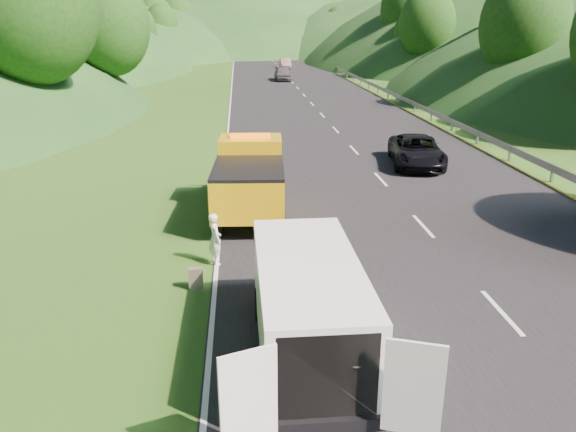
{
  "coord_description": "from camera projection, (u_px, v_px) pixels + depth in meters",
  "views": [
    {
      "loc": [
        -3.12,
        -13.46,
        6.61
      ],
      "look_at": [
        -1.82,
        1.77,
        1.3
      ],
      "focal_mm": 35.0,
      "sensor_mm": 36.0,
      "label": 1
    }
  ],
  "objects": [
    {
      "name": "ground",
      "position": [
        361.0,
        281.0,
        15.09
      ],
      "size": [
        320.0,
        320.0,
        0.0
      ],
      "primitive_type": "plane",
      "color": "#38661E",
      "rests_on": "ground"
    },
    {
      "name": "road_surface",
      "position": [
        304.0,
        95.0,
        52.97
      ],
      "size": [
        14.0,
        200.0,
        0.02
      ],
      "primitive_type": "cube",
      "color": "black",
      "rests_on": "ground"
    },
    {
      "name": "tree_line_right",
      "position": [
        439.0,
        75.0,
        73.41
      ],
      "size": [
        14.0,
        140.0,
        14.0
      ],
      "primitive_type": null,
      "color": "#295218",
      "rests_on": "ground"
    },
    {
      "name": "dist_car_b",
      "position": [
        285.0,
        68.0,
        83.7
      ],
      "size": [
        1.5,
        4.29,
        1.41
      ],
      "primitive_type": "imported",
      "color": "#7E5456",
      "rests_on": "ground"
    },
    {
      "name": "tow_truck",
      "position": [
        250.0,
        178.0,
        20.07
      ],
      "size": [
        2.69,
        6.39,
        2.69
      ],
      "rotation": [
        0.0,
        0.0,
        -0.06
      ],
      "color": "black",
      "rests_on": "ground"
    },
    {
      "name": "worker",
      "position": [
        350.0,
        432.0,
        9.55
      ],
      "size": [
        1.12,
        0.69,
        1.67
      ],
      "primitive_type": "imported",
      "rotation": [
        0.0,
        0.0,
        -0.07
      ],
      "color": "black",
      "rests_on": "ground"
    },
    {
      "name": "woman",
      "position": [
        216.0,
        264.0,
        16.18
      ],
      "size": [
        0.56,
        0.65,
        1.51
      ],
      "primitive_type": "imported",
      "rotation": [
        0.0,
        0.0,
        1.91
      ],
      "color": "white",
      "rests_on": "ground"
    },
    {
      "name": "child",
      "position": [
        291.0,
        278.0,
        15.28
      ],
      "size": [
        0.59,
        0.55,
        0.98
      ],
      "primitive_type": "imported",
      "rotation": [
        0.0,
        0.0,
        -0.5
      ],
      "color": "#CAC86C",
      "rests_on": "ground"
    },
    {
      "name": "dist_car_a",
      "position": [
        283.0,
        81.0,
        66.18
      ],
      "size": [
        1.89,
        4.71,
        1.6
      ],
      "primitive_type": "imported",
      "color": "#47464B",
      "rests_on": "ground"
    },
    {
      "name": "white_van",
      "position": [
        307.0,
        302.0,
        11.35
      ],
      "size": [
        3.39,
        6.18,
        2.2
      ],
      "rotation": [
        0.0,
        0.0,
        0.0
      ],
      "color": "black",
      "rests_on": "ground"
    },
    {
      "name": "tree_line_left",
      "position": [
        111.0,
        77.0,
        70.02
      ],
      "size": [
        14.0,
        140.0,
        14.0
      ],
      "primitive_type": null,
      "color": "#295218",
      "rests_on": "ground"
    },
    {
      "name": "suitcase",
      "position": [
        196.0,
        278.0,
        14.57
      ],
      "size": [
        0.37,
        0.21,
        0.59
      ],
      "primitive_type": "cube",
      "rotation": [
        0.0,
        0.0,
        0.03
      ],
      "color": "brown",
      "rests_on": "ground"
    },
    {
      "name": "guardrail",
      "position": [
        354.0,
        81.0,
        65.33
      ],
      "size": [
        0.06,
        140.0,
        1.52
      ],
      "primitive_type": "cube",
      "color": "gray",
      "rests_on": "ground"
    },
    {
      "name": "hills_backdrop",
      "position": [
        276.0,
        49.0,
        142.38
      ],
      "size": [
        201.0,
        288.6,
        44.0
      ],
      "primitive_type": null,
      "color": "#2D5B23",
      "rests_on": "ground"
    },
    {
      "name": "spare_tire",
      "position": [
        346.0,
        414.0,
        9.99
      ],
      "size": [
        0.64,
        0.64,
        0.2
      ],
      "primitive_type": "cylinder",
      "color": "black",
      "rests_on": "ground"
    },
    {
      "name": "passing_suv",
      "position": [
        415.0,
        165.0,
        27.2
      ],
      "size": [
        3.12,
        5.37,
        1.41
      ],
      "primitive_type": "imported",
      "rotation": [
        0.0,
        0.0,
        -0.16
      ],
      "color": "black",
      "rests_on": "ground"
    }
  ]
}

